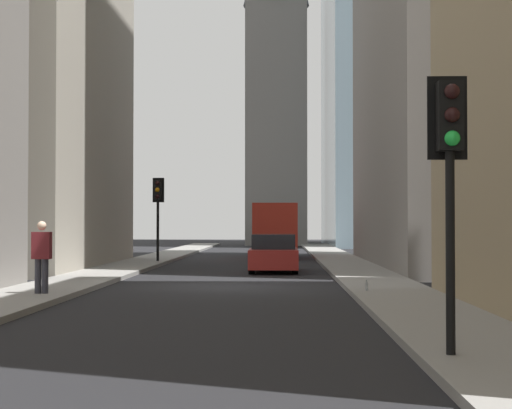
{
  "coord_description": "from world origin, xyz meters",
  "views": [
    {
      "loc": [
        -23.84,
        -1.61,
        1.83
      ],
      "look_at": [
        11.63,
        -0.61,
        2.64
      ],
      "focal_mm": 57.38,
      "sensor_mm": 36.0,
      "label": 1
    }
  ],
  "objects_px": {
    "traffic_light_midblock": "(158,200)",
    "pedestrian": "(42,254)",
    "delivery_truck": "(275,230)",
    "traffic_light_foreground": "(450,149)",
    "sedan_red": "(274,254)",
    "discarded_bottle": "(367,286)"
  },
  "relations": [
    {
      "from": "sedan_red",
      "to": "traffic_light_foreground",
      "type": "relative_size",
      "value": 1.19
    },
    {
      "from": "pedestrian",
      "to": "traffic_light_foreground",
      "type": "bearing_deg",
      "value": -138.39
    },
    {
      "from": "sedan_red",
      "to": "discarded_bottle",
      "type": "distance_m",
      "value": 10.38
    },
    {
      "from": "sedan_red",
      "to": "discarded_bottle",
      "type": "relative_size",
      "value": 15.93
    },
    {
      "from": "traffic_light_foreground",
      "to": "pedestrian",
      "type": "bearing_deg",
      "value": 41.61
    },
    {
      "from": "delivery_truck",
      "to": "sedan_red",
      "type": "distance_m",
      "value": 12.75
    },
    {
      "from": "pedestrian",
      "to": "discarded_bottle",
      "type": "relative_size",
      "value": 6.44
    },
    {
      "from": "sedan_red",
      "to": "discarded_bottle",
      "type": "height_order",
      "value": "sedan_red"
    },
    {
      "from": "pedestrian",
      "to": "traffic_light_midblock",
      "type": "bearing_deg",
      "value": -0.97
    },
    {
      "from": "delivery_truck",
      "to": "traffic_light_foreground",
      "type": "xyz_separation_m",
      "value": [
        -32.81,
        -2.42,
        1.34
      ]
    },
    {
      "from": "delivery_truck",
      "to": "pedestrian",
      "type": "relative_size",
      "value": 3.71
    },
    {
      "from": "delivery_truck",
      "to": "discarded_bottle",
      "type": "relative_size",
      "value": 23.93
    },
    {
      "from": "sedan_red",
      "to": "pedestrian",
      "type": "relative_size",
      "value": 2.47
    },
    {
      "from": "delivery_truck",
      "to": "traffic_light_foreground",
      "type": "relative_size",
      "value": 1.78
    },
    {
      "from": "traffic_light_midblock",
      "to": "sedan_red",
      "type": "bearing_deg",
      "value": -137.73
    },
    {
      "from": "sedan_red",
      "to": "traffic_light_midblock",
      "type": "relative_size",
      "value": 1.15
    },
    {
      "from": "delivery_truck",
      "to": "sedan_red",
      "type": "height_order",
      "value": "delivery_truck"
    },
    {
      "from": "sedan_red",
      "to": "traffic_light_foreground",
      "type": "xyz_separation_m",
      "value": [
        -20.08,
        -2.42,
        2.13
      ]
    },
    {
      "from": "traffic_light_foreground",
      "to": "traffic_light_midblock",
      "type": "xyz_separation_m",
      "value": [
        25.83,
        7.64,
        0.08
      ]
    },
    {
      "from": "pedestrian",
      "to": "discarded_bottle",
      "type": "height_order",
      "value": "pedestrian"
    },
    {
      "from": "traffic_light_foreground",
      "to": "pedestrian",
      "type": "distance_m",
      "value": 12.06
    },
    {
      "from": "traffic_light_midblock",
      "to": "pedestrian",
      "type": "distance_m",
      "value": 17.0
    }
  ]
}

